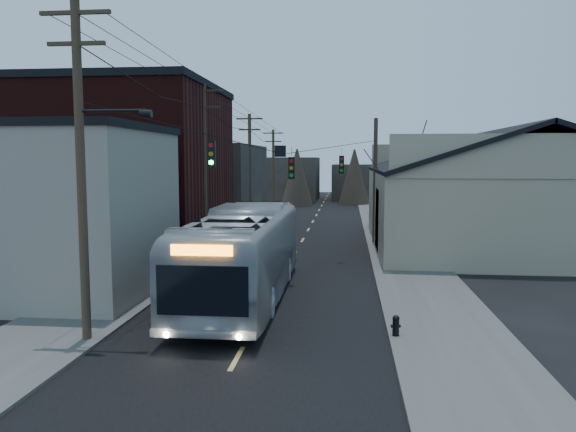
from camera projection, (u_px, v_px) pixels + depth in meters
ground at (221, 387)px, 14.22m from camera, size 160.00×160.00×0.00m
road_surface at (307, 233)px, 43.90m from camera, size 9.00×110.00×0.02m
sidewalk_left at (225, 231)px, 44.58m from camera, size 4.00×110.00×0.12m
sidewalk_right at (391, 233)px, 43.22m from camera, size 4.00×110.00×0.12m
building_clapboard at (59, 213)px, 23.72m from camera, size 8.00×8.00×7.00m
building_brick at (133, 171)px, 34.55m from camera, size 10.00×12.00×10.00m
building_left_far at (206, 184)px, 50.48m from camera, size 9.00×14.00×7.00m
warehouse at (496, 205)px, 37.33m from camera, size 16.16×20.60×7.73m
building_far_left at (282, 179)px, 78.86m from camera, size 10.00×12.00×6.00m
building_far_right at (374, 181)px, 82.50m from camera, size 12.00×14.00×5.00m
bare_tree at (405, 196)px, 32.97m from camera, size 0.40×0.40×7.20m
utility_lines at (255, 171)px, 37.94m from camera, size 11.24×45.28×10.50m
bus at (244, 254)px, 22.90m from camera, size 3.20×13.51×3.76m
parked_car at (265, 215)px, 51.22m from camera, size 1.83×4.42×1.42m
fire_hydrant at (396, 325)px, 17.95m from camera, size 0.32×0.23×0.67m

